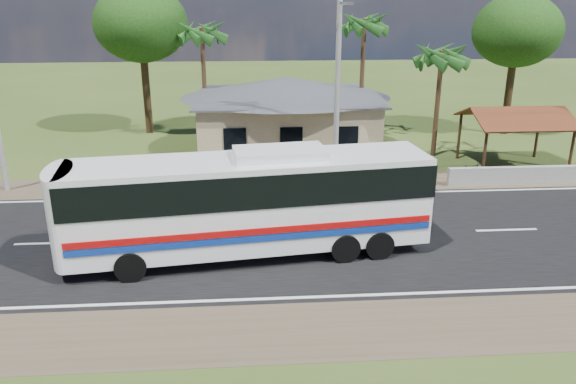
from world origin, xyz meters
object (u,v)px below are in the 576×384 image
waiting_shed (516,118)px  person (428,179)px  coach_bus (251,196)px  motorcycle (470,169)px

waiting_shed → person: 7.51m
coach_bus → person: size_ratio=7.78×
motorcycle → person: (-3.10, -2.69, 0.43)m
motorcycle → coach_bus: bearing=124.9°
coach_bus → motorcycle: size_ratio=8.43×
waiting_shed → coach_bus: (-14.23, -9.95, -0.48)m
waiting_shed → coach_bus: size_ratio=0.40×
waiting_shed → person: bearing=-144.8°
waiting_shed → motorcycle: bearing=-152.2°
person → coach_bus: bearing=24.2°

